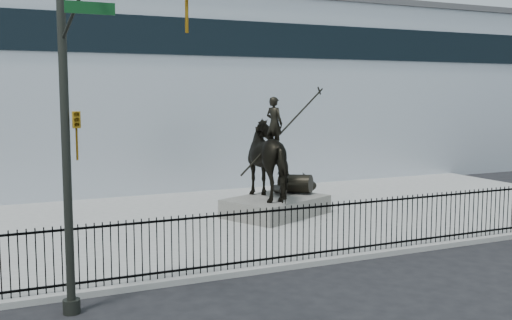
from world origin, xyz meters
name	(u,v)px	position (x,y,z in m)	size (l,w,h in m)	color
ground	(359,274)	(0.00, 0.00, 0.00)	(120.00, 120.00, 0.00)	black
plaza	(247,219)	(0.00, 7.00, 0.07)	(30.00, 12.00, 0.15)	gray
building	(151,94)	(0.00, 20.00, 4.50)	(44.00, 14.00, 9.00)	silver
picket_fence	(333,229)	(0.00, 1.25, 0.90)	(22.10, 0.10, 1.50)	black
statue_plinth	(276,206)	(1.02, 6.75, 0.48)	(3.51, 2.41, 0.66)	#585551
equestrian_statue	(277,159)	(1.08, 6.78, 2.19)	(4.14, 3.50, 3.81)	black
traffic_signal_left	(84,121)	(-6.75, -0.62, 4.03)	(1.52, 4.84, 7.00)	black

